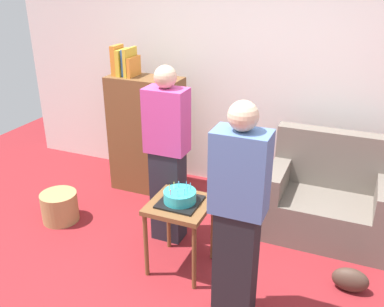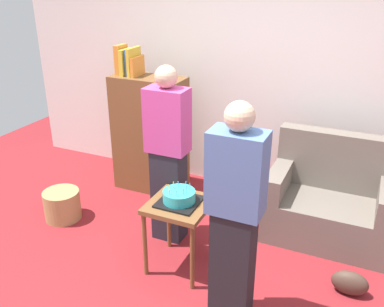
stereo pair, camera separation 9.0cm
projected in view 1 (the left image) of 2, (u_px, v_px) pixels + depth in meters
ground_plane at (184, 300)px, 3.23m from camera, size 8.00×8.00×0.00m
wall_back at (261, 71)px, 4.42m from camera, size 6.00×0.10×2.70m
couch at (328, 200)px, 3.95m from camera, size 1.10×0.70×0.96m
bookshelf at (146, 133)px, 4.63m from camera, size 0.80×0.36×1.61m
side_table at (180, 213)px, 3.40m from camera, size 0.48×0.48×0.62m
birthday_cake at (180, 197)px, 3.34m from camera, size 0.32×0.32×0.17m
person_blowing_candles at (167, 156)px, 3.68m from camera, size 0.36×0.22×1.63m
person_holding_cake at (238, 217)px, 2.78m from camera, size 0.36×0.22×1.63m
wicker_basket at (60, 207)px, 4.21m from camera, size 0.36×0.36×0.30m
handbag at (350, 280)px, 3.30m from camera, size 0.28×0.14×0.20m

